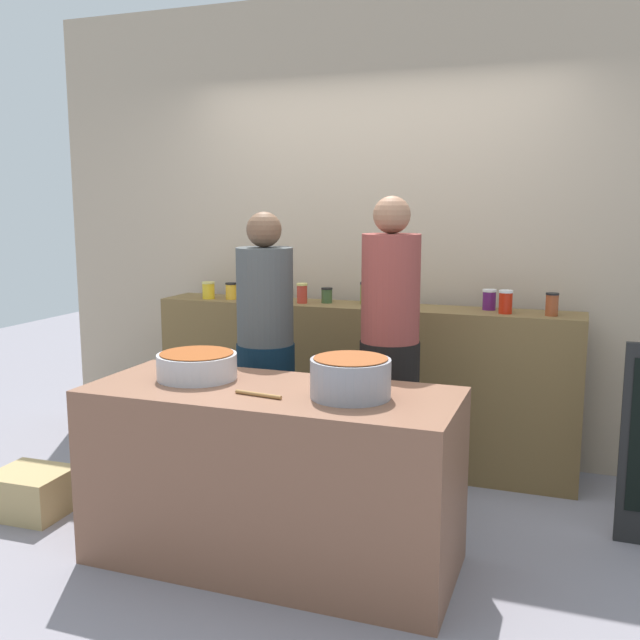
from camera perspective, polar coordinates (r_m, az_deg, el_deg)
The scene contains 19 objects.
ground at distance 3.83m, azimuth -1.88°, elevation -16.53°, with size 12.00×12.00×0.00m, color gray.
storefront_wall at distance 4.82m, azimuth 4.53°, elevation 7.28°, with size 4.80×0.12×3.00m, color tan.
display_shelf at distance 4.63m, azimuth 3.20°, elevation -5.13°, with size 2.70×0.36×1.03m, color brown.
prep_table at distance 3.41m, azimuth -3.84°, elevation -12.27°, with size 1.70×0.70×0.83m, color brown.
preserve_jar_0 at distance 4.87m, azimuth -8.85°, elevation 2.35°, with size 0.09×0.09×0.11m.
preserve_jar_1 at distance 4.83m, azimuth -7.05°, elevation 2.32°, with size 0.08×0.08×0.11m.
preserve_jar_2 at distance 4.80m, azimuth -4.51°, elevation 2.42°, with size 0.08×0.08×0.13m.
preserve_jar_3 at distance 4.60m, azimuth -1.44°, elevation 2.15°, with size 0.07×0.07×0.13m.
preserve_jar_4 at distance 4.61m, azimuth 0.55°, elevation 1.98°, with size 0.07×0.07×0.10m.
preserve_jar_5 at distance 4.56m, azimuth 3.72°, elevation 2.15°, with size 0.08×0.08×0.14m.
preserve_jar_6 at distance 4.42m, azimuth 13.30°, elevation 1.60°, with size 0.08×0.08×0.12m.
preserve_jar_7 at distance 4.30m, azimuth 14.53°, elevation 1.41°, with size 0.08×0.08×0.14m.
preserve_jar_8 at distance 4.29m, azimuth 17.95°, elevation 1.20°, with size 0.07×0.07×0.13m.
cooking_pot_left at distance 3.50m, azimuth -9.74°, elevation -3.61°, with size 0.38×0.38×0.13m.
cooking_pot_center at distance 3.12m, azimuth 2.44°, elevation -4.61°, with size 0.35×0.35×0.18m.
wooden_spoon at distance 3.16m, azimuth -4.88°, elevation -5.92°, with size 0.02×0.02×0.23m, color #9E703D.
cook_with_tongs at distance 4.08m, azimuth -4.33°, elevation -3.90°, with size 0.33×0.33×1.62m.
cook_in_cap at distance 3.88m, azimuth 5.53°, elevation -3.96°, with size 0.32×0.32×1.70m.
bread_crate at distance 4.29m, azimuth -21.93°, elevation -12.59°, with size 0.39×0.34×0.24m, color tan.
Camera 1 is at (1.29, -3.19, 1.67)m, focal length 40.27 mm.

